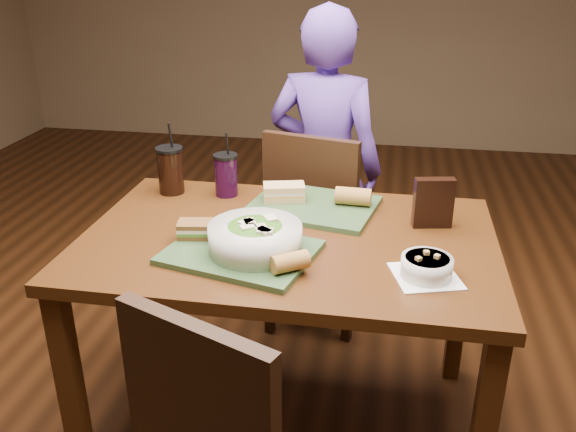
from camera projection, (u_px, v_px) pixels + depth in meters
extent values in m
plane|color=#381C0B|center=(288.00, 421.00, 2.23)|extent=(6.00, 6.00, 0.00)
cube|color=#42230D|center=(71.00, 392.00, 1.84)|extent=(0.06, 0.06, 0.71)
cube|color=#42230D|center=(161.00, 272.00, 2.52)|extent=(0.06, 0.06, 0.71)
cube|color=#42230D|center=(460.00, 299.00, 2.33)|extent=(0.06, 0.06, 0.71)
cube|color=#42230D|center=(288.00, 242.00, 1.93)|extent=(1.30, 0.85, 0.04)
cube|color=black|center=(199.00, 418.00, 1.28)|extent=(0.38, 0.19, 0.47)
cube|color=black|center=(315.00, 233.00, 2.70)|extent=(0.48, 0.48, 0.04)
cube|color=black|center=(310.00, 194.00, 2.43)|extent=(0.40, 0.13, 0.48)
cube|color=black|center=(270.00, 292.00, 2.66)|extent=(0.04, 0.04, 0.41)
cube|color=black|center=(348.00, 300.00, 2.61)|extent=(0.04, 0.04, 0.41)
cube|color=black|center=(284.00, 257.00, 2.97)|extent=(0.04, 0.04, 0.41)
cube|color=black|center=(354.00, 262.00, 2.92)|extent=(0.04, 0.04, 0.41)
imported|color=#563695|center=(325.00, 169.00, 2.67)|extent=(0.56, 0.41, 1.39)
cube|color=#2F4927|center=(241.00, 252.00, 1.80)|extent=(0.48, 0.41, 0.02)
cube|color=#2F4927|center=(313.00, 206.00, 2.12)|extent=(0.47, 0.40, 0.02)
cylinder|color=silver|center=(255.00, 238.00, 1.78)|extent=(0.27, 0.27, 0.08)
ellipsoid|color=#427219|center=(255.00, 233.00, 1.77)|extent=(0.22, 0.22, 0.07)
cube|color=beige|center=(264.00, 231.00, 1.72)|extent=(0.06, 0.05, 0.01)
cube|color=beige|center=(261.00, 228.00, 1.74)|extent=(0.05, 0.06, 0.01)
cube|color=beige|center=(270.00, 218.00, 1.80)|extent=(0.05, 0.06, 0.01)
cube|color=beige|center=(265.00, 231.00, 1.72)|extent=(0.05, 0.04, 0.01)
cube|color=beige|center=(248.00, 227.00, 1.74)|extent=(0.06, 0.05, 0.01)
cube|color=beige|center=(246.00, 222.00, 1.77)|extent=(0.05, 0.06, 0.01)
cube|color=beige|center=(249.00, 223.00, 1.77)|extent=(0.05, 0.06, 0.01)
cube|color=white|center=(426.00, 276.00, 1.69)|extent=(0.22, 0.22, 0.00)
cylinder|color=silver|center=(427.00, 267.00, 1.68)|extent=(0.14, 0.14, 0.06)
cylinder|color=black|center=(427.00, 260.00, 1.67)|extent=(0.12, 0.12, 0.01)
cube|color=#B28947|center=(426.00, 253.00, 1.68)|extent=(0.02, 0.02, 0.01)
cube|color=#B28947|center=(419.00, 259.00, 1.65)|extent=(0.02, 0.02, 0.01)
cube|color=#B28947|center=(437.00, 257.00, 1.66)|extent=(0.02, 0.02, 0.01)
cube|color=#593819|center=(196.00, 234.00, 1.88)|extent=(0.12, 0.09, 0.01)
cube|color=#3F721E|center=(195.00, 231.00, 1.87)|extent=(0.12, 0.09, 0.01)
cube|color=beige|center=(195.00, 228.00, 1.87)|extent=(0.12, 0.09, 0.01)
cube|color=#593819|center=(195.00, 224.00, 1.87)|extent=(0.12, 0.09, 0.01)
cube|color=tan|center=(284.00, 197.00, 2.15)|extent=(0.16, 0.11, 0.02)
cube|color=orange|center=(284.00, 194.00, 2.15)|extent=(0.16, 0.11, 0.01)
cube|color=beige|center=(284.00, 191.00, 2.14)|extent=(0.16, 0.11, 0.01)
cube|color=tan|center=(284.00, 187.00, 2.14)|extent=(0.16, 0.11, 0.02)
cylinder|color=#AD7533|center=(290.00, 262.00, 1.67)|extent=(0.12, 0.10, 0.05)
cylinder|color=#AD7533|center=(353.00, 196.00, 2.10)|extent=(0.12, 0.07, 0.06)
cylinder|color=black|center=(171.00, 172.00, 2.24)|extent=(0.09, 0.09, 0.16)
cylinder|color=black|center=(169.00, 149.00, 2.20)|extent=(0.10, 0.10, 0.01)
cylinder|color=black|center=(171.00, 136.00, 2.18)|extent=(0.01, 0.03, 0.11)
cylinder|color=black|center=(226.00, 176.00, 2.22)|extent=(0.08, 0.08, 0.15)
cylinder|color=black|center=(225.00, 156.00, 2.19)|extent=(0.09, 0.09, 0.01)
cylinder|color=black|center=(227.00, 145.00, 2.17)|extent=(0.01, 0.02, 0.09)
cube|color=black|center=(433.00, 203.00, 1.96)|extent=(0.13, 0.06, 0.17)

